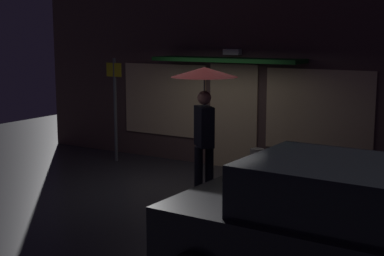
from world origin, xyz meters
TOP-DOWN VIEW (x-y plane):
  - ground_plane at (0.00, 0.00)m, footprint 18.00×18.00m
  - building_facade at (0.00, 2.34)m, footprint 10.26×1.00m
  - person_with_umbrella at (0.50, 0.11)m, footprint 1.16×1.16m
  - parked_car at (3.95, -2.76)m, footprint 4.02×2.06m
  - street_sign_post at (-2.53, 1.40)m, footprint 0.40×0.07m
  - sidewalk_bollard at (0.84, 1.57)m, footprint 0.27×0.27m
  - sidewalk_bollard_2 at (1.34, 1.16)m, footprint 0.25×0.25m

SIDE VIEW (x-z plane):
  - ground_plane at x=0.00m, z-range 0.00..0.00m
  - sidewalk_bollard_2 at x=1.34m, z-range 0.00..0.60m
  - sidewalk_bollard at x=0.84m, z-range 0.00..0.61m
  - parked_car at x=3.95m, z-range 0.01..1.55m
  - street_sign_post at x=-2.53m, z-range 0.16..2.45m
  - person_with_umbrella at x=0.50m, z-range 0.63..2.89m
  - building_facade at x=0.00m, z-range -0.02..4.48m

